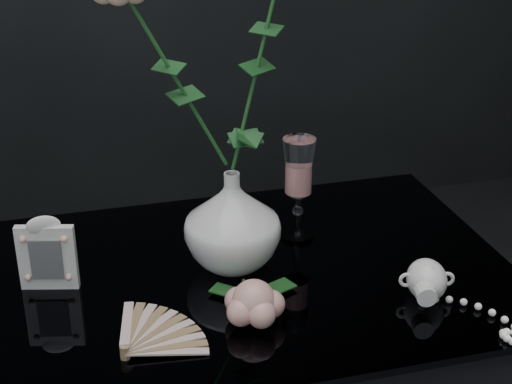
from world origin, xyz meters
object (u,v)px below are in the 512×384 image
object	(u,v)px
wine_glass	(298,189)
picture_frame	(47,252)
loose_rose	(254,302)
pearl_jar	(427,278)
vase	(232,220)

from	to	relation	value
wine_glass	picture_frame	bearing A→B (deg)	-172.51
wine_glass	picture_frame	distance (m)	0.42
loose_rose	pearl_jar	bearing A→B (deg)	6.80
wine_glass	pearl_jar	world-z (taller)	wine_glass
wine_glass	loose_rose	bearing A→B (deg)	-121.50
vase	loose_rose	size ratio (longest dim) A/B	0.84
vase	picture_frame	world-z (taller)	vase
pearl_jar	picture_frame	bearing A→B (deg)	175.32
loose_rose	vase	bearing A→B (deg)	94.13
picture_frame	loose_rose	size ratio (longest dim) A/B	0.64
loose_rose	pearl_jar	xyz separation A→B (m)	(0.27, -0.00, -0.00)
vase	loose_rose	world-z (taller)	vase
wine_glass	picture_frame	size ratio (longest dim) A/B	1.48
wine_glass	pearl_jar	size ratio (longest dim) A/B	0.84
wine_glass	pearl_jar	xyz separation A→B (m)	(0.13, -0.23, -0.06)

